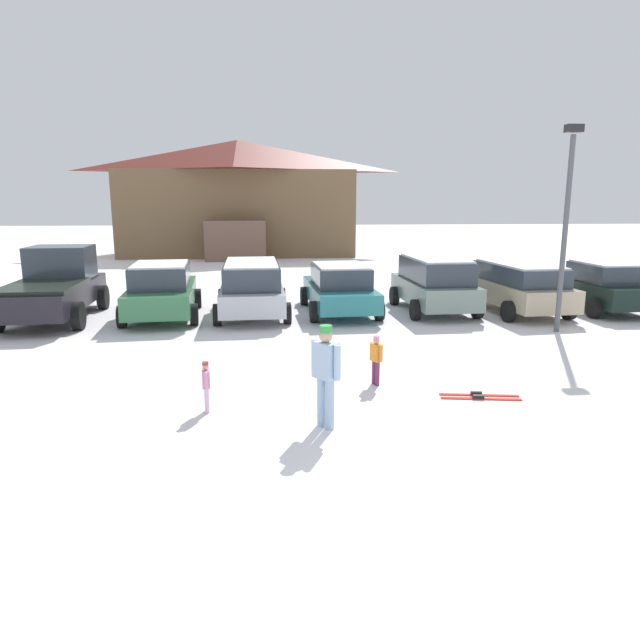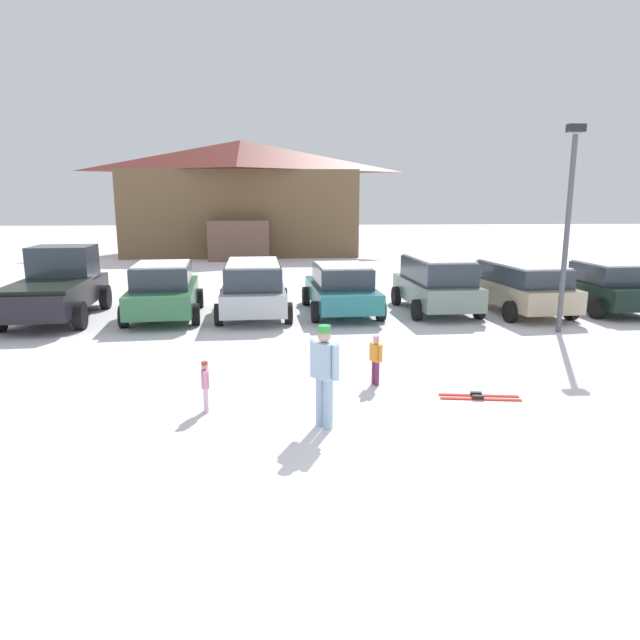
# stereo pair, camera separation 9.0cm
# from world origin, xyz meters

# --- Properties ---
(ground) EXTENTS (160.00, 160.00, 0.00)m
(ground) POSITION_xyz_m (0.00, 0.00, 0.00)
(ground) COLOR white
(ski_lodge) EXTENTS (15.49, 9.21, 7.44)m
(ski_lodge) POSITION_xyz_m (-4.24, 33.22, 3.76)
(ski_lodge) COLOR brown
(ski_lodge) RESTS_ON ground
(parked_green_coupe) EXTENTS (2.54, 4.79, 1.69)m
(parked_green_coupe) POSITION_xyz_m (-5.42, 11.75, 0.85)
(parked_green_coupe) COLOR #347146
(parked_green_coupe) RESTS_ON ground
(parked_silver_wagon) EXTENTS (2.38, 4.69, 1.70)m
(parked_silver_wagon) POSITION_xyz_m (-2.66, 11.82, 0.92)
(parked_silver_wagon) COLOR #B4BABF
(parked_silver_wagon) RESTS_ON ground
(parked_teal_hatchback) EXTENTS (2.37, 4.75, 1.58)m
(parked_teal_hatchback) POSITION_xyz_m (0.12, 12.02, 0.81)
(parked_teal_hatchback) COLOR #27777B
(parked_teal_hatchback) RESTS_ON ground
(parked_grey_wagon) EXTENTS (2.29, 4.30, 1.77)m
(parked_grey_wagon) POSITION_xyz_m (3.21, 11.99, 0.95)
(parked_grey_wagon) COLOR gray
(parked_grey_wagon) RESTS_ON ground
(parked_beige_suv) EXTENTS (2.47, 4.61, 1.60)m
(parked_beige_suv) POSITION_xyz_m (5.85, 11.63, 0.87)
(parked_beige_suv) COLOR tan
(parked_beige_suv) RESTS_ON ground
(parked_black_sedan) EXTENTS (2.20, 4.17, 1.61)m
(parked_black_sedan) POSITION_xyz_m (8.75, 11.76, 0.82)
(parked_black_sedan) COLOR black
(parked_black_sedan) RESTS_ON ground
(pickup_truck) EXTENTS (2.66, 5.42, 2.15)m
(pickup_truck) POSITION_xyz_m (-8.63, 11.88, 0.99)
(pickup_truck) COLOR black
(pickup_truck) RESTS_ON ground
(skier_adult_in_blue_parka) EXTENTS (0.44, 0.51, 1.67)m
(skier_adult_in_blue_parka) POSITION_xyz_m (-1.19, 2.59, 0.94)
(skier_adult_in_blue_parka) COLOR #93B0CA
(skier_adult_in_blue_parka) RESTS_ON ground
(skier_child_in_pink_snowsuit) EXTENTS (0.15, 0.33, 0.89)m
(skier_child_in_pink_snowsuit) POSITION_xyz_m (-3.15, 3.43, 0.50)
(skier_child_in_pink_snowsuit) COLOR #E1B0C9
(skier_child_in_pink_snowsuit) RESTS_ON ground
(skier_child_in_orange_jacket) EXTENTS (0.23, 0.34, 0.99)m
(skier_child_in_orange_jacket) POSITION_xyz_m (-0.01, 4.65, 0.56)
(skier_child_in_orange_jacket) COLOR #6C2C52
(skier_child_in_orange_jacket) RESTS_ON ground
(pair_of_skis) EXTENTS (1.48, 0.51, 0.08)m
(pair_of_skis) POSITION_xyz_m (1.76, 3.75, 0.02)
(pair_of_skis) COLOR red
(pair_of_skis) RESTS_ON ground
(lamp_post) EXTENTS (0.44, 0.24, 5.48)m
(lamp_post) POSITION_xyz_m (5.80, 8.83, 3.08)
(lamp_post) COLOR #515459
(lamp_post) RESTS_ON ground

